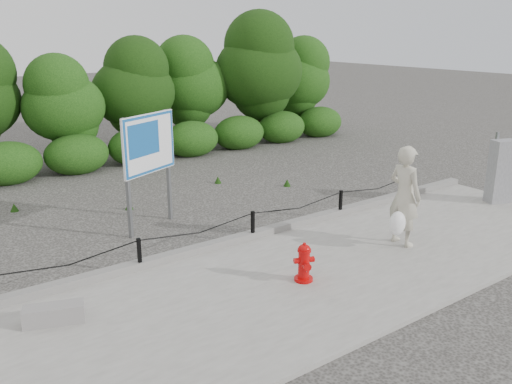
{
  "coord_description": "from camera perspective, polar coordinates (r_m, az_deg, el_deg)",
  "views": [
    {
      "loc": [
        -6.07,
        -8.44,
        4.25
      ],
      "look_at": [
        0.23,
        0.2,
        1.0
      ],
      "focal_mm": 38.0,
      "sensor_mm": 36.0,
      "label": 1
    }
  ],
  "objects": [
    {
      "name": "concrete_block",
      "position": [
        8.69,
        -20.49,
        -11.94
      ],
      "size": [
        0.91,
        0.58,
        0.28
      ],
      "primitive_type": "cube",
      "rotation": [
        0.0,
        0.0,
        -0.34
      ],
      "color": "gray",
      "rests_on": "sidewalk"
    },
    {
      "name": "treeline",
      "position": [
        18.85,
        -14.12,
        10.83
      ],
      "size": [
        20.16,
        3.61,
        4.79
      ],
      "color": "black",
      "rests_on": "ground"
    },
    {
      "name": "ground",
      "position": [
        11.24,
        -0.34,
        -5.32
      ],
      "size": [
        90.0,
        90.0,
        0.0
      ],
      "primitive_type": "plane",
      "color": "#2D2B28",
      "rests_on": "ground"
    },
    {
      "name": "pedestrian",
      "position": [
        11.02,
        15.34,
        -0.56
      ],
      "size": [
        0.78,
        0.74,
        2.02
      ],
      "rotation": [
        0.0,
        0.0,
        1.55
      ],
      "color": "#B9B49E",
      "rests_on": "sidewalk"
    },
    {
      "name": "advertising_sign",
      "position": [
        11.74,
        -11.22,
        4.47
      ],
      "size": [
        1.47,
        0.72,
        2.54
      ],
      "rotation": [
        0.0,
        0.0,
        0.43
      ],
      "color": "slate",
      "rests_on": "ground"
    },
    {
      "name": "chain_barrier",
      "position": [
        11.07,
        -0.34,
        -3.14
      ],
      "size": [
        10.06,
        0.06,
        0.6
      ],
      "color": "black",
      "rests_on": "sidewalk"
    },
    {
      "name": "curb",
      "position": [
        11.22,
        -0.49,
        -4.54
      ],
      "size": [
        14.0,
        0.22,
        0.14
      ],
      "primitive_type": "cube",
      "color": "slate",
      "rests_on": "sidewalk"
    },
    {
      "name": "sidewalk",
      "position": [
        9.81,
        6.59,
        -8.65
      ],
      "size": [
        14.0,
        4.0,
        0.08
      ],
      "primitive_type": "cube",
      "color": "gray",
      "rests_on": "ground"
    },
    {
      "name": "fire_hydrant",
      "position": [
        9.34,
        5.09,
        -7.43
      ],
      "size": [
        0.42,
        0.42,
        0.69
      ],
      "rotation": [
        0.0,
        0.0,
        -0.38
      ],
      "color": "#BF0707",
      "rests_on": "sidewalk"
    },
    {
      "name": "utility_cabinet",
      "position": [
        14.63,
        24.39,
        1.99
      ],
      "size": [
        0.68,
        0.53,
        1.73
      ],
      "rotation": [
        0.0,
        0.0,
        -0.34
      ],
      "color": "#969698",
      "rests_on": "sidewalk"
    }
  ]
}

